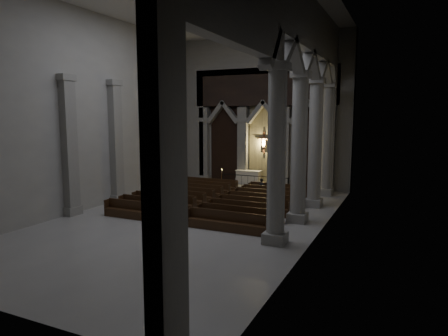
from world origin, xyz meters
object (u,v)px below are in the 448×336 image
object	(u,v)px
worshipper	(261,188)
altar_rail	(254,180)
pews	(217,202)
candle_stand_left	(222,183)
altar	(248,177)
candle_stand_right	(291,187)

from	to	relation	value
worshipper	altar_rail	bearing A→B (deg)	139.68
altar_rail	pews	xyz separation A→B (m)	(-0.00, -6.75, -0.40)
candle_stand_left	pews	distance (m)	6.63
altar	altar_rail	distance (m)	1.85
altar	candle_stand_left	size ratio (longest dim) A/B	1.39
altar	candle_stand_left	bearing A→B (deg)	-124.29
candle_stand_right	altar	bearing A→B (deg)	161.75
pews	worshipper	bearing A→B (deg)	70.93
candle_stand_right	pews	xyz separation A→B (m)	(-2.90, -6.95, -0.05)
altar	altar_rail	bearing A→B (deg)	-54.53
candle_stand_left	pews	xyz separation A→B (m)	(2.52, -6.13, -0.09)
candle_stand_right	worshipper	world-z (taller)	candle_stand_right
pews	candle_stand_right	bearing A→B (deg)	67.33
altar	worshipper	bearing A→B (deg)	-57.62
altar_rail	candle_stand_right	distance (m)	2.93
altar	candle_stand_left	world-z (taller)	candle_stand_left
pews	worshipper	size ratio (longest dim) A/B	7.46
altar	pews	size ratio (longest dim) A/B	0.22
altar_rail	candle_stand_right	size ratio (longest dim) A/B	4.07
candle_stand_left	worshipper	xyz separation A→B (m)	(3.99, -1.89, 0.24)
altar	candle_stand_right	size ratio (longest dim) A/B	1.55
altar_rail	altar	bearing A→B (deg)	125.47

